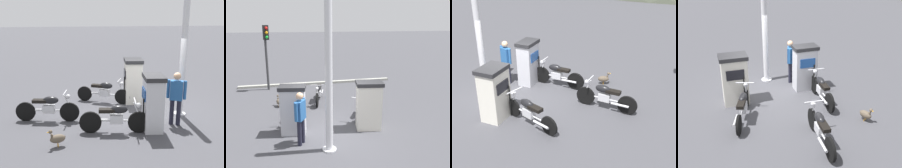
% 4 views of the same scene
% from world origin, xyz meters
% --- Properties ---
extents(ground_plane, '(120.00, 120.00, 0.00)m').
position_xyz_m(ground_plane, '(0.00, 0.00, 0.00)').
color(ground_plane, '#424247').
extents(fuel_pump_near, '(0.76, 0.94, 1.64)m').
position_xyz_m(fuel_pump_near, '(0.01, -1.25, 0.83)').
color(fuel_pump_near, silver).
rests_on(fuel_pump_near, ground).
extents(fuel_pump_far, '(0.67, 0.89, 1.61)m').
position_xyz_m(fuel_pump_far, '(0.01, 1.25, 0.82)').
color(fuel_pump_far, silver).
rests_on(fuel_pump_far, ground).
extents(motorcycle_near_pump, '(1.89, 0.99, 0.92)m').
position_xyz_m(motorcycle_near_pump, '(1.09, -1.31, 0.45)').
color(motorcycle_near_pump, black).
rests_on(motorcycle_near_pump, ground).
extents(motorcycle_far_pump, '(1.96, 0.62, 0.95)m').
position_xyz_m(motorcycle_far_pump, '(1.08, 1.32, 0.45)').
color(motorcycle_far_pump, black).
rests_on(motorcycle_far_pump, ground).
extents(motorcycle_extra, '(1.95, 0.66, 0.94)m').
position_xyz_m(motorcycle_extra, '(3.00, 0.19, 0.45)').
color(motorcycle_extra, black).
rests_on(motorcycle_extra, ground).
extents(attendant_person, '(0.55, 0.34, 1.61)m').
position_xyz_m(attendant_person, '(-0.76, 1.03, 0.92)').
color(attendant_person, '#1E1E2D').
rests_on(attendant_person, ground).
extents(wandering_duck, '(0.48, 0.29, 0.49)m').
position_xyz_m(wandering_duck, '(2.66, 1.91, 0.23)').
color(wandering_duck, brown).
rests_on(wandering_duck, ground).
extents(canopy_support_pole, '(0.40, 0.40, 4.22)m').
position_xyz_m(canopy_support_pole, '(-1.25, 0.24, 2.03)').
color(canopy_support_pole, silver).
rests_on(canopy_support_pole, ground).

